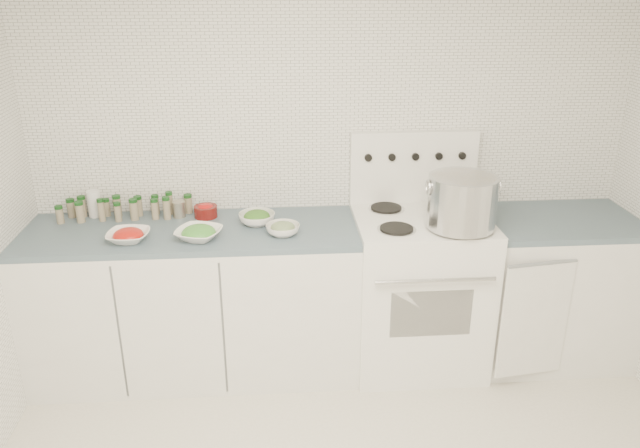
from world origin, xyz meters
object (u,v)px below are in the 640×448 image
(stock_pot, at_px, (462,200))
(bowl_tomato, at_px, (128,236))
(stove, at_px, (418,286))
(bowl_snowpea, at_px, (199,233))

(stock_pot, xyz_separation_m, bowl_tomato, (-1.78, 0.04, -0.17))
(stove, bearing_deg, bowl_tomato, -175.13)
(stove, height_order, bowl_tomato, stove)
(stove, height_order, bowl_snowpea, stove)
(stove, distance_m, stock_pot, 0.65)
(bowl_snowpea, bearing_deg, stove, 6.36)
(stove, relative_size, bowl_tomato, 5.73)
(stove, xyz_separation_m, bowl_tomato, (-1.61, -0.14, 0.43))
(stove, distance_m, bowl_tomato, 1.67)
(bowl_snowpea, bearing_deg, bowl_tomato, 179.81)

